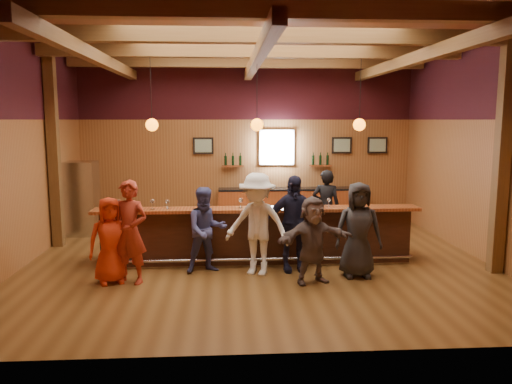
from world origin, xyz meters
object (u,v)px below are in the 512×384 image
customer_white (257,224)px  bartender (326,208)px  customer_brown (313,240)px  bottle_a (295,199)px  customer_navy (293,223)px  customer_dark (358,230)px  customer_redvest (130,232)px  customer_denim (206,230)px  stainless_fridge (82,198)px  ice_bucket (255,201)px  bar_counter (257,234)px  back_bar_cabinet (292,205)px  customer_orange (110,240)px

customer_white → bartender: (1.68, 2.06, -0.08)m
customer_brown → bottle_a: size_ratio=4.05×
customer_navy → customer_dark: 1.19m
customer_redvest → customer_denim: size_ratio=1.13×
customer_redvest → customer_navy: customer_navy is taller
stainless_fridge → customer_navy: (4.72, -3.28, -0.00)m
customer_dark → ice_bucket: size_ratio=6.49×
customer_redvest → customer_white: (2.21, 0.34, 0.04)m
customer_redvest → customer_dark: bearing=21.5°
bar_counter → ice_bucket: (-0.07, -0.28, 0.72)m
customer_denim → customer_dark: size_ratio=0.93×
stainless_fridge → bottle_a: size_ratio=4.82×
stainless_fridge → bottle_a: (4.86, -2.62, 0.36)m
customer_navy → bartender: 2.13m
back_bar_cabinet → ice_bucket: bearing=-108.0°
back_bar_cabinet → ice_bucket: ice_bucket is taller
bar_counter → ice_bucket: 0.78m
bar_counter → customer_white: 1.08m
bar_counter → customer_redvest: customer_redvest is taller
stainless_fridge → customer_white: size_ratio=0.97×
customer_denim → customer_white: bearing=-28.2°
customer_white → back_bar_cabinet: bearing=98.3°
ice_bucket → customer_redvest: bearing=-154.4°
customer_brown → customer_dark: (0.87, 0.30, 0.10)m
stainless_fridge → customer_denim: 4.51m
ice_bucket → back_bar_cabinet: bearing=72.0°
customer_brown → ice_bucket: bearing=108.6°
bartender → ice_bucket: bartender is taller
stainless_fridge → bartender: (5.73, -1.40, -0.05)m
customer_white → customer_dark: bearing=15.7°
back_bar_cabinet → bartender: 2.58m
customer_denim → ice_bucket: size_ratio=6.00×
back_bar_cabinet → customer_brown: bearing=-93.7°
bar_counter → bottle_a: 1.06m
customer_navy → bottle_a: customer_navy is taller
bar_counter → back_bar_cabinet: size_ratio=1.57×
customer_navy → ice_bucket: 0.93m
customer_brown → bartender: size_ratio=0.89×
stainless_fridge → customer_denim: stainless_fridge is taller
back_bar_cabinet → customer_orange: bearing=-127.9°
customer_denim → bar_counter: bearing=23.0°
bar_counter → bottle_a: size_ratio=16.88×
back_bar_cabinet → bar_counter: bearing=-108.3°
back_bar_cabinet → customer_navy: (-0.58, -4.40, 0.42)m
customer_denim → customer_navy: customer_navy is taller
customer_orange → customer_redvest: size_ratio=0.84×
customer_orange → customer_white: 2.58m
customer_white → customer_navy: size_ratio=1.04×
customer_white → customer_brown: 1.08m
customer_brown → bottle_a: 1.47m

